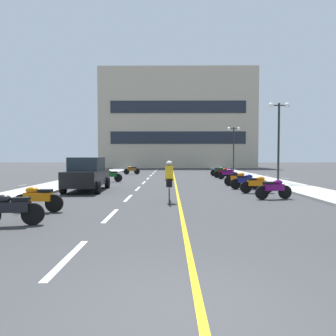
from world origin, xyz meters
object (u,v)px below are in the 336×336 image
motorcycle_7 (111,175)px  motorcycle_11 (132,170)px  street_lamp_far (234,139)px  parked_car_near (87,174)px  motorcycle_2 (38,198)px  street_lamp_mid (279,125)px  motorcycle_8 (228,174)px  cyclist_rider (169,181)px  motorcycle_1 (10,209)px  motorcycle_9 (223,172)px  motorcycle_3 (274,188)px  motorcycle_4 (257,184)px  motorcycle_5 (245,181)px  motorcycle_10 (220,171)px  motorcycle_6 (238,179)px

motorcycle_7 → motorcycle_11: (0.34, 9.31, 0.00)m
street_lamp_far → parked_car_near: street_lamp_far is taller
motorcycle_2 → street_lamp_mid: bearing=42.0°
motorcycle_8 → cyclist_rider: cyclist_rider is taller
motorcycle_1 → cyclist_rider: cyclist_rider is taller
motorcycle_7 → motorcycle_9: 10.04m
street_lamp_mid → cyclist_rider: (-7.46, -8.49, -3.16)m
motorcycle_3 → motorcycle_4: same height
motorcycle_5 → motorcycle_8: (0.45, 7.50, 0.00)m
cyclist_rider → motorcycle_8: bearing=69.0°
cyclist_rider → motorcycle_10: bearing=73.9°
motorcycle_9 → motorcycle_4: bearing=-91.2°
motorcycle_7 → motorcycle_8: 9.44m
street_lamp_far → motorcycle_4: (-2.78, -18.90, -3.37)m
motorcycle_1 → motorcycle_5: same height
motorcycle_4 → motorcycle_8: (0.32, 9.32, 0.00)m
street_lamp_far → motorcycle_3: bearing=-97.2°
motorcycle_11 → motorcycle_8: bearing=-37.9°
motorcycle_9 → cyclist_rider: size_ratio=0.95×
motorcycle_4 → motorcycle_3: bearing=-86.9°
motorcycle_7 → motorcycle_9: size_ratio=1.01×
street_lamp_mid → motorcycle_1: size_ratio=3.21×
motorcycle_4 → motorcycle_7: 11.14m
motorcycle_1 → cyclist_rider: 5.99m
parked_car_near → motorcycle_1: (0.24, -8.35, -0.44)m
street_lamp_far → motorcycle_3: size_ratio=3.01×
parked_car_near → cyclist_rider: size_ratio=2.40×
motorcycle_6 → motorcycle_11: (-8.34, 12.42, 0.00)m
motorcycle_4 → motorcycle_5: bearing=93.9°
motorcycle_9 → motorcycle_11: same height
motorcycle_2 → motorcycle_8: (9.19, 14.61, 0.00)m
motorcycle_10 → street_lamp_mid: bearing=-71.0°
motorcycle_11 → motorcycle_2: bearing=-91.1°
motorcycle_3 → motorcycle_10: 15.45m
street_lamp_mid → motorcycle_2: size_ratio=3.18×
motorcycle_4 → motorcycle_6: 3.75m
street_lamp_far → motorcycle_4: size_ratio=2.99×
motorcycle_5 → motorcycle_9: size_ratio=1.01×
motorcycle_2 → motorcycle_4: bearing=30.8°
motorcycle_9 → cyclist_rider: cyclist_rider is taller
parked_car_near → motorcycle_1: size_ratio=2.53×
parked_car_near → motorcycle_6: bearing=17.0°
motorcycle_1 → motorcycle_4: (8.71, 7.31, 0.00)m
motorcycle_8 → motorcycle_11: (-8.78, 6.84, 0.00)m
motorcycle_2 → motorcycle_9: (9.11, 16.52, 0.00)m
motorcycle_8 → cyclist_rider: size_ratio=0.93×
street_lamp_mid → motorcycle_1: 17.63m
street_lamp_mid → motorcycle_2: 16.35m
motorcycle_6 → motorcycle_11: 14.96m
motorcycle_2 → motorcycle_9: same height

